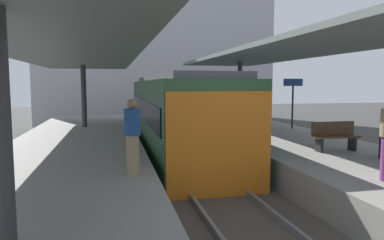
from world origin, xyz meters
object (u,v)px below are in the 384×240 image
(platform_sign, at_px, (293,92))
(passenger_mid_platform, at_px, (133,136))
(commuter_train, at_px, (177,115))
(platform_bench, at_px, (335,135))

(platform_sign, bearing_deg, passenger_mid_platform, -137.79)
(commuter_train, xyz_separation_m, passenger_mid_platform, (-2.11, -6.26, 0.14))
(platform_bench, height_order, passenger_mid_platform, passenger_mid_platform)
(platform_sign, bearing_deg, platform_bench, -105.08)
(platform_bench, bearing_deg, commuter_train, 129.75)
(platform_bench, bearing_deg, platform_sign, 74.92)
(commuter_train, height_order, passenger_mid_platform, commuter_train)
(passenger_mid_platform, bearing_deg, commuter_train, 71.33)
(passenger_mid_platform, bearing_deg, platform_bench, 14.73)
(commuter_train, height_order, platform_bench, commuter_train)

